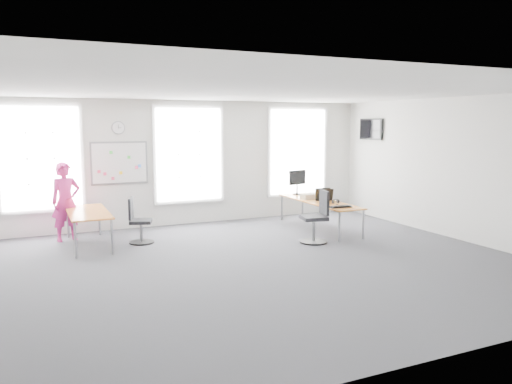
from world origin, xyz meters
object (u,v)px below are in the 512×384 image
chair_left (138,223)px  chair_right (317,220)px  desk_right (319,203)px  desk_left (88,214)px  monitor (297,180)px  headphones (335,201)px  person (66,202)px  keyboard (340,207)px

chair_left → chair_right: bearing=-94.6°
desk_right → desk_left: desk_left is taller
chair_left → desk_left: bearing=97.5°
desk_left → monitor: 5.20m
chair_right → monitor: monitor is taller
headphones → monitor: size_ratio=0.26×
desk_left → desk_right: bearing=-5.6°
person → headphones: 5.82m
desk_right → person: size_ratio=1.64×
chair_right → chair_left: (-3.37, 1.46, -0.06)m
monitor → person: bearing=163.2°
keyboard → headphones: headphones is taller
desk_left → headphones: bearing=-10.5°
person → monitor: bearing=-13.4°
monitor → chair_left: bearing=174.7°
desk_right → desk_left: size_ratio=1.41×
headphones → monitor: monitor is taller
desk_left → chair_right: 4.63m
desk_right → keyboard: bearing=-94.5°
person → keyboard: (5.38, -2.15, -0.15)m
desk_right → chair_right: 1.39m
desk_right → headphones: (0.13, -0.47, 0.09)m
person → chair_left: bearing=-46.1°
headphones → monitor: (-0.08, 1.61, 0.33)m
chair_right → person: 5.24m
desk_left → monitor: (5.15, 0.65, 0.39)m
chair_right → headphones: (0.90, 0.68, 0.23)m
desk_right → monitor: monitor is taller
desk_left → keyboard: size_ratio=3.96×
headphones → desk_right: bearing=121.7°
desk_left → headphones: size_ratio=11.98×
person → desk_left: bearing=-74.6°
chair_left → person: person is taller
person → headphones: bearing=-29.5°
desk_right → desk_left: bearing=174.4°
desk_left → headphones: (5.23, -0.97, 0.06)m
desk_left → headphones: headphones is taller
desk_right → chair_right: (-0.77, -1.15, -0.14)m
person → keyboard: bearing=-35.0°
desk_right → headphones: headphones is taller
desk_right → keyboard: size_ratio=5.59×
desk_left → keyboard: (5.01, -1.49, 0.03)m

